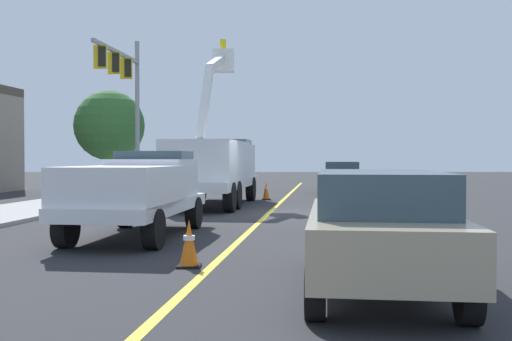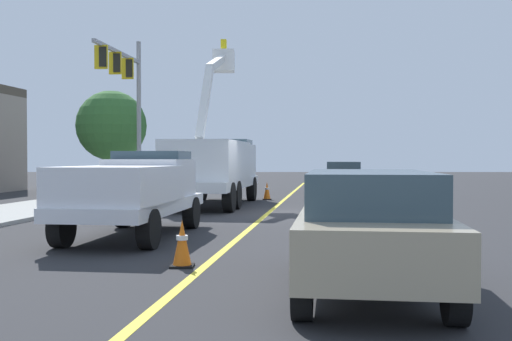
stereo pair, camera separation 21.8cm
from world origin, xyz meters
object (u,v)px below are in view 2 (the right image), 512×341
object	(u,v)px
passing_minivan	(343,175)
traffic_signal_mast	(127,86)
trailing_sedan	(369,222)
traffic_cone_leading	(182,244)
traffic_cone_mid_front	(267,191)
utility_bucket_truck	(214,165)
service_pickup_truck	(134,190)

from	to	relation	value
passing_minivan	traffic_signal_mast	xyz separation A→B (m)	(-3.10, 10.70, 4.30)
trailing_sedan	traffic_cone_leading	xyz separation A→B (m)	(1.80, 2.88, -0.57)
trailing_sedan	traffic_cone_mid_front	size ratio (longest dim) A/B	6.18
traffic_cone_mid_front	utility_bucket_truck	bearing A→B (deg)	146.17
service_pickup_truck	traffic_cone_leading	bearing A→B (deg)	-156.93
traffic_cone_mid_front	traffic_signal_mast	size ratio (longest dim) A/B	0.10
passing_minivan	traffic_cone_mid_front	world-z (taller)	passing_minivan
traffic_signal_mast	trailing_sedan	bearing A→B (deg)	-158.45
utility_bucket_truck	service_pickup_truck	xyz separation A→B (m)	(-9.56, 1.21, -0.49)
service_pickup_truck	passing_minivan	size ratio (longest dim) A/B	1.16
traffic_cone_leading	service_pickup_truck	bearing A→B (deg)	23.07
traffic_cone_mid_front	traffic_signal_mast	xyz separation A→B (m)	(1.34, 6.62, 4.87)
passing_minivan	trailing_sedan	size ratio (longest dim) A/B	1.00
trailing_sedan	passing_minivan	bearing A→B (deg)	-7.21
service_pickup_truck	traffic_cone_mid_front	size ratio (longest dim) A/B	7.20
passing_minivan	trailing_sedan	xyz separation A→B (m)	(-22.86, 2.89, 0.00)
passing_minivan	traffic_signal_mast	world-z (taller)	traffic_signal_mast
service_pickup_truck	trailing_sedan	world-z (taller)	service_pickup_truck
utility_bucket_truck	traffic_cone_mid_front	size ratio (longest dim) A/B	10.45
utility_bucket_truck	traffic_cone_mid_front	xyz separation A→B (m)	(3.19, -2.14, -1.21)
trailing_sedan	utility_bucket_truck	bearing A→B (deg)	12.30
utility_bucket_truck	service_pickup_truck	bearing A→B (deg)	172.78
passing_minivan	service_pickup_truck	bearing A→B (deg)	156.64
utility_bucket_truck	trailing_sedan	world-z (taller)	utility_bucket_truck
service_pickup_truck	traffic_signal_mast	bearing A→B (deg)	13.07
traffic_cone_leading	traffic_signal_mast	distance (m)	19.25
trailing_sedan	traffic_cone_mid_front	world-z (taller)	trailing_sedan
trailing_sedan	traffic_cone_leading	distance (m)	3.45
passing_minivan	traffic_cone_leading	xyz separation A→B (m)	(-21.06, 5.78, -0.57)
utility_bucket_truck	passing_minivan	xyz separation A→B (m)	(7.63, -6.21, -0.64)
service_pickup_truck	traffic_cone_mid_front	distance (m)	13.21
utility_bucket_truck	traffic_cone_leading	world-z (taller)	utility_bucket_truck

